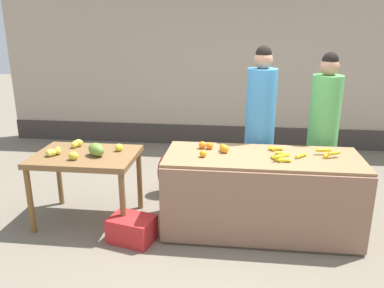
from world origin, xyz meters
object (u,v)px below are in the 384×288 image
(produce_sack, at_px, (171,173))
(vendor_woman_blue_shirt, at_px, (260,128))
(vendor_woman_green_shirt, at_px, (323,132))
(produce_crate, at_px, (132,229))

(produce_sack, bearing_deg, vendor_woman_blue_shirt, -7.93)
(vendor_woman_green_shirt, bearing_deg, produce_crate, -151.95)
(vendor_woman_blue_shirt, xyz_separation_m, produce_crate, (-1.29, -1.03, -0.83))
(vendor_woman_blue_shirt, xyz_separation_m, vendor_woman_green_shirt, (0.73, 0.05, -0.04))
(produce_sack, bearing_deg, vendor_woman_green_shirt, -3.32)
(vendor_woman_green_shirt, height_order, produce_crate, vendor_woman_green_shirt)
(vendor_woman_green_shirt, height_order, produce_sack, vendor_woman_green_shirt)
(vendor_woman_green_shirt, bearing_deg, vendor_woman_blue_shirt, -176.40)
(vendor_woman_blue_shirt, xyz_separation_m, produce_sack, (-1.08, 0.15, -0.67))
(vendor_woman_green_shirt, distance_m, produce_sack, 1.92)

